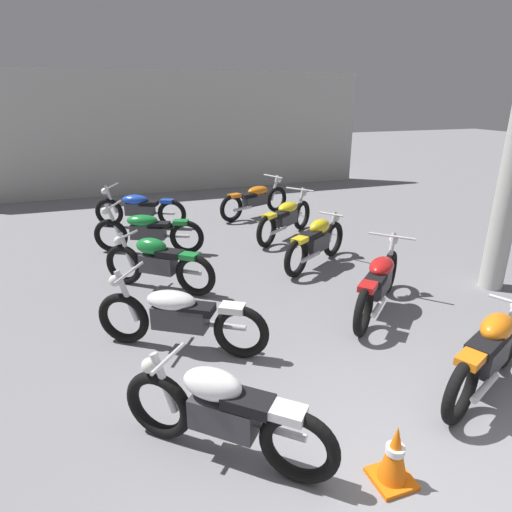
{
  "coord_description": "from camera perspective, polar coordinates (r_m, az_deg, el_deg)",
  "views": [
    {
      "loc": [
        -2.15,
        -1.91,
        2.93
      ],
      "look_at": [
        0.0,
        4.15,
        0.55
      ],
      "focal_mm": 30.74,
      "sensor_mm": 36.0,
      "label": 1
    }
  ],
  "objects": [
    {
      "name": "motorcycle_left_row_0",
      "position": [
        3.86,
        -4.31,
        -19.61
      ],
      "size": [
        1.54,
        1.4,
        0.88
      ],
      "color": "black",
      "rests_on": "ground"
    },
    {
      "name": "motorcycle_right_row_0",
      "position": [
        5.16,
        28.09,
        -10.99
      ],
      "size": [
        1.84,
        0.92,
        0.88
      ],
      "color": "black",
      "rests_on": "ground"
    },
    {
      "name": "motorcycle_right_row_3",
      "position": [
        9.43,
        3.89,
        5.04
      ],
      "size": [
        1.8,
        1.39,
        0.97
      ],
      "color": "black",
      "rests_on": "ground"
    },
    {
      "name": "motorcycle_left_row_4",
      "position": [
        10.53,
        -14.93,
        6.02
      ],
      "size": [
        2.01,
        1.08,
        0.97
      ],
      "color": "black",
      "rests_on": "ground"
    },
    {
      "name": "motorcycle_left_row_2",
      "position": [
        7.03,
        -12.68,
        -0.8
      ],
      "size": [
        1.58,
        1.35,
        0.88
      ],
      "color": "black",
      "rests_on": "ground"
    },
    {
      "name": "traffic_cone",
      "position": [
        3.95,
        17.57,
        -23.5
      ],
      "size": [
        0.32,
        0.32,
        0.54
      ],
      "color": "orange",
      "rests_on": "ground"
    },
    {
      "name": "motorcycle_right_row_2",
      "position": [
        7.9,
        7.88,
        1.89
      ],
      "size": [
        1.71,
        1.16,
        0.88
      ],
      "color": "black",
      "rests_on": "ground"
    },
    {
      "name": "support_pillar",
      "position": [
        7.63,
        30.1,
        7.56
      ],
      "size": [
        0.36,
        0.36,
        3.2
      ],
      "primitive_type": "cylinder",
      "color": "#B2B2AD",
      "rests_on": "ground"
    },
    {
      "name": "ground_plane",
      "position": [
        4.11,
        22.32,
        -27.12
      ],
      "size": [
        60.0,
        60.0,
        0.0
      ],
      "primitive_type": "plane",
      "color": "gray"
    },
    {
      "name": "motorcycle_right_row_4",
      "position": [
        11.1,
        -0.08,
        7.43
      ],
      "size": [
        2.06,
        0.99,
        0.97
      ],
      "color": "black",
      "rests_on": "ground"
    },
    {
      "name": "back_wall",
      "position": [
        14.24,
        -11.22,
        15.41
      ],
      "size": [
        12.81,
        0.24,
        3.6
      ],
      "primitive_type": "cube",
      "color": "#B2B2AD",
      "rests_on": "ground"
    },
    {
      "name": "motorcycle_left_row_3",
      "position": [
        8.73,
        -13.93,
        3.21
      ],
      "size": [
        2.04,
        1.04,
        0.97
      ],
      "color": "black",
      "rests_on": "ground"
    },
    {
      "name": "motorcycle_left_row_1",
      "position": [
        5.34,
        -9.98,
        -7.7
      ],
      "size": [
        1.89,
        1.26,
        0.97
      ],
      "color": "black",
      "rests_on": "ground"
    },
    {
      "name": "motorcycle_right_row_1",
      "position": [
        6.42,
        15.7,
        -3.22
      ],
      "size": [
        1.68,
        1.54,
        0.97
      ],
      "color": "black",
      "rests_on": "ground"
    }
  ]
}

